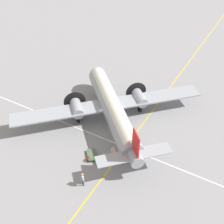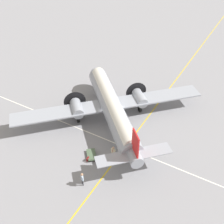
{
  "view_description": "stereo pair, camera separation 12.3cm",
  "coord_description": "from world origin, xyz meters",
  "px_view_note": "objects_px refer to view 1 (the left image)",
  "views": [
    {
      "loc": [
        25.56,
        14.61,
        24.96
      ],
      "look_at": [
        0.0,
        0.0,
        1.73
      ],
      "focal_mm": 45.0,
      "sensor_mm": 36.0,
      "label": 1
    },
    {
      "loc": [
        25.5,
        14.72,
        24.96
      ],
      "look_at": [
        0.0,
        0.0,
        1.73
      ],
      "focal_mm": 45.0,
      "sensor_mm": 36.0,
      "label": 2
    }
  ],
  "objects_px": {
    "suitcase_near_door": "(88,159)",
    "baggage_cart": "(92,155)",
    "passenger_boarding": "(113,151)",
    "crew_foreground": "(83,178)",
    "airliner_main": "(111,105)"
  },
  "relations": [
    {
      "from": "passenger_boarding",
      "to": "airliner_main",
      "type": "bearing_deg",
      "value": -54.16
    },
    {
      "from": "airliner_main",
      "to": "baggage_cart",
      "type": "xyz_separation_m",
      "value": [
        7.06,
        1.39,
        -2.3
      ]
    },
    {
      "from": "passenger_boarding",
      "to": "baggage_cart",
      "type": "xyz_separation_m",
      "value": [
        1.06,
        -2.37,
        -0.87
      ]
    },
    {
      "from": "crew_foreground",
      "to": "passenger_boarding",
      "type": "distance_m",
      "value": 5.04
    },
    {
      "from": "crew_foreground",
      "to": "passenger_boarding",
      "type": "relative_size",
      "value": 0.96
    },
    {
      "from": "airliner_main",
      "to": "crew_foreground",
      "type": "bearing_deg",
      "value": 149.13
    },
    {
      "from": "airliner_main",
      "to": "passenger_boarding",
      "type": "relative_size",
      "value": 11.24
    },
    {
      "from": "baggage_cart",
      "to": "passenger_boarding",
      "type": "bearing_deg",
      "value": -107.72
    },
    {
      "from": "passenger_boarding",
      "to": "suitcase_near_door",
      "type": "relative_size",
      "value": 3.4
    },
    {
      "from": "airliner_main",
      "to": "crew_foreground",
      "type": "height_order",
      "value": "airliner_main"
    },
    {
      "from": "crew_foreground",
      "to": "airliner_main",
      "type": "bearing_deg",
      "value": -39.01
    },
    {
      "from": "crew_foreground",
      "to": "baggage_cart",
      "type": "distance_m",
      "value": 4.22
    },
    {
      "from": "crew_foreground",
      "to": "baggage_cart",
      "type": "bearing_deg",
      "value": -33.4
    },
    {
      "from": "suitcase_near_door",
      "to": "baggage_cart",
      "type": "xyz_separation_m",
      "value": [
        -0.77,
        0.03,
        0.02
      ]
    },
    {
      "from": "airliner_main",
      "to": "passenger_boarding",
      "type": "height_order",
      "value": "airliner_main"
    }
  ]
}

